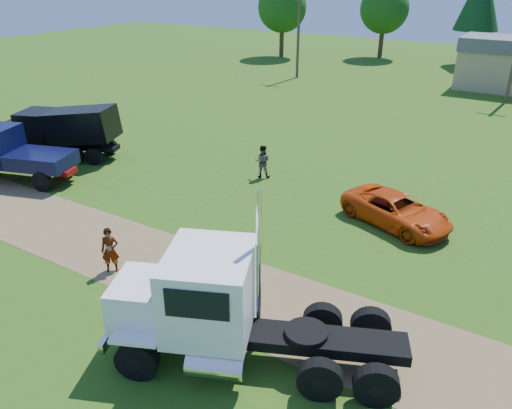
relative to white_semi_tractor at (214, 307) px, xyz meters
The scene contains 9 objects.
ground 4.48m from the white_semi_tractor, 134.76° to the left, with size 140.00×140.00×0.00m, color #2E5913.
dirt_track 4.48m from the white_semi_tractor, 134.76° to the left, with size 120.00×4.20×0.01m, color brown.
white_semi_tractor is the anchor object (origin of this frame).
black_dump_truck 20.04m from the white_semi_tractor, 152.57° to the left, with size 7.39×4.57×3.17m.
navy_truck 18.12m from the white_semi_tractor, 162.94° to the left, with size 6.72×4.06×2.86m.
orange_pickup 11.22m from the white_semi_tractor, 79.94° to the left, with size 2.32×5.03×1.40m, color #CD4109.
spectator_a 6.27m from the white_semi_tractor, 164.58° to the left, with size 0.66×0.43×1.80m, color #999999.
spectator_b 14.04m from the white_semi_tractor, 115.25° to the left, with size 0.88×0.69×1.81m, color #999999.
tan_shed 42.95m from the white_semi_tractor, 88.54° to the left, with size 6.20×5.40×4.70m.
Camera 1 is at (9.92, -12.06, 10.43)m, focal length 35.00 mm.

